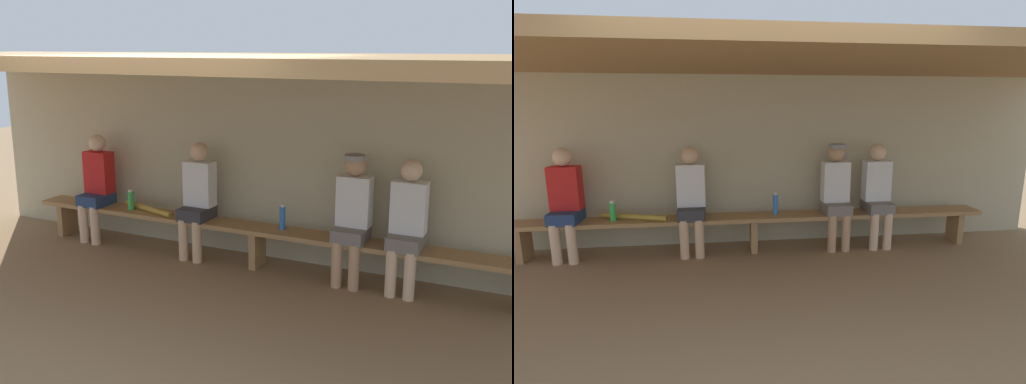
% 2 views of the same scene
% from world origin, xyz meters
% --- Properties ---
extents(ground_plane, '(24.00, 24.00, 0.00)m').
position_xyz_m(ground_plane, '(0.00, 0.00, 0.00)').
color(ground_plane, '#8C6D4C').
extents(back_wall, '(8.00, 0.20, 2.20)m').
position_xyz_m(back_wall, '(0.00, 2.00, 1.10)').
color(back_wall, '#B7AD8C').
rests_on(back_wall, ground).
extents(dugout_roof, '(8.00, 2.80, 0.12)m').
position_xyz_m(dugout_roof, '(0.00, 0.70, 2.26)').
color(dugout_roof, '#9E7547').
rests_on(dugout_roof, back_wall).
extents(bench, '(6.00, 0.36, 0.46)m').
position_xyz_m(bench, '(0.00, 1.55, 0.39)').
color(bench, '#9E7547').
rests_on(bench, ground).
extents(player_in_white, '(0.34, 0.42, 1.34)m').
position_xyz_m(player_in_white, '(1.07, 1.55, 0.75)').
color(player_in_white, slate).
rests_on(player_in_white, ground).
extents(player_leftmost, '(0.34, 0.42, 1.34)m').
position_xyz_m(player_leftmost, '(-0.76, 1.55, 0.73)').
color(player_leftmost, '#333338').
rests_on(player_leftmost, ground).
extents(player_near_post, '(0.34, 0.42, 1.34)m').
position_xyz_m(player_near_post, '(-2.23, 1.55, 0.73)').
color(player_near_post, navy).
rests_on(player_near_post, ground).
extents(player_middle, '(0.34, 0.42, 1.34)m').
position_xyz_m(player_middle, '(1.62, 1.55, 0.73)').
color(player_middle, slate).
rests_on(player_middle, ground).
extents(water_bottle_green, '(0.06, 0.06, 0.28)m').
position_xyz_m(water_bottle_green, '(0.28, 1.58, 0.59)').
color(water_bottle_green, blue).
rests_on(water_bottle_green, bench).
extents(water_bottle_orange, '(0.08, 0.08, 0.25)m').
position_xyz_m(water_bottle_orange, '(-1.69, 1.53, 0.58)').
color(water_bottle_orange, green).
rests_on(water_bottle_orange, bench).
extents(baseball_bat, '(0.84, 0.33, 0.07)m').
position_xyz_m(baseball_bat, '(-1.46, 1.55, 0.49)').
color(baseball_bat, '#B28C33').
rests_on(baseball_bat, bench).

